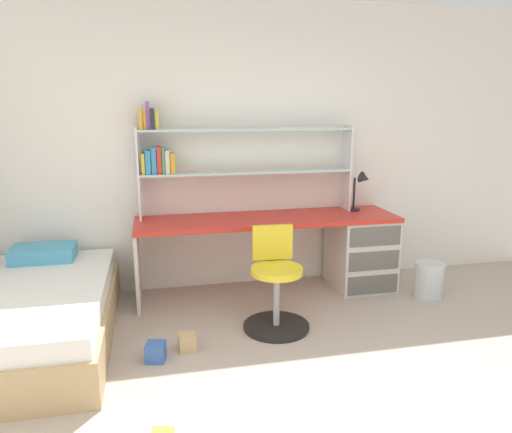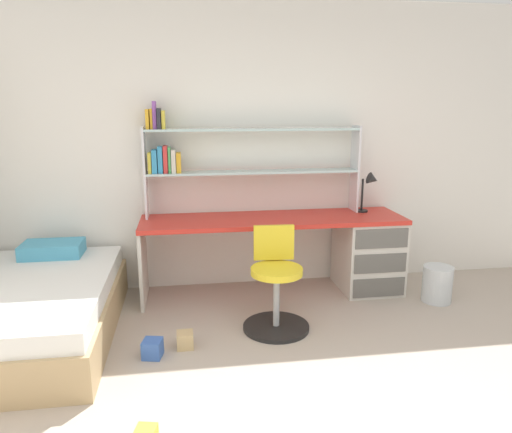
# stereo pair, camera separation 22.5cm
# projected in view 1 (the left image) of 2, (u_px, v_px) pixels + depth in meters

# --- Properties ---
(room_shell) EXTENTS (6.11, 6.11, 2.65)m
(room_shell) POSITION_uv_depth(u_px,v_px,m) (109.00, 168.00, 2.99)
(room_shell) COLOR white
(room_shell) RESTS_ON ground_plane
(desk) EXTENTS (2.37, 0.61, 0.73)m
(desk) POSITION_uv_depth(u_px,v_px,m) (334.00, 246.00, 4.48)
(desk) COLOR red
(desk) RESTS_ON ground_plane
(bookshelf_hutch) EXTENTS (1.96, 0.22, 1.02)m
(bookshelf_hutch) POSITION_uv_depth(u_px,v_px,m) (218.00, 154.00, 4.24)
(bookshelf_hutch) COLOR silver
(bookshelf_hutch) RESTS_ON desk
(desk_lamp) EXTENTS (0.20, 0.17, 0.38)m
(desk_lamp) POSITION_uv_depth(u_px,v_px,m) (362.00, 185.00, 4.49)
(desk_lamp) COLOR black
(desk_lamp) RESTS_ON desk
(swivel_chair) EXTENTS (0.52, 0.52, 0.79)m
(swivel_chair) POSITION_uv_depth(u_px,v_px,m) (276.00, 289.00, 3.69)
(swivel_chair) COLOR black
(swivel_chair) RESTS_ON ground_plane
(bed_platform) EXTENTS (1.16, 1.82, 0.56)m
(bed_platform) POSITION_uv_depth(u_px,v_px,m) (28.00, 316.00, 3.43)
(bed_platform) COLOR tan
(bed_platform) RESTS_ON ground_plane
(waste_bin) EXTENTS (0.26, 0.26, 0.32)m
(waste_bin) POSITION_uv_depth(u_px,v_px,m) (429.00, 280.00, 4.32)
(waste_bin) COLOR silver
(waste_bin) RESTS_ON ground_plane
(toy_block_blue_0) EXTENTS (0.15, 0.15, 0.13)m
(toy_block_blue_0) POSITION_uv_depth(u_px,v_px,m) (156.00, 352.00, 3.24)
(toy_block_blue_0) COLOR #3860B7
(toy_block_blue_0) RESTS_ON ground_plane
(toy_block_natural_1) EXTENTS (0.12, 0.12, 0.12)m
(toy_block_natural_1) POSITION_uv_depth(u_px,v_px,m) (187.00, 342.00, 3.39)
(toy_block_natural_1) COLOR tan
(toy_block_natural_1) RESTS_ON ground_plane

